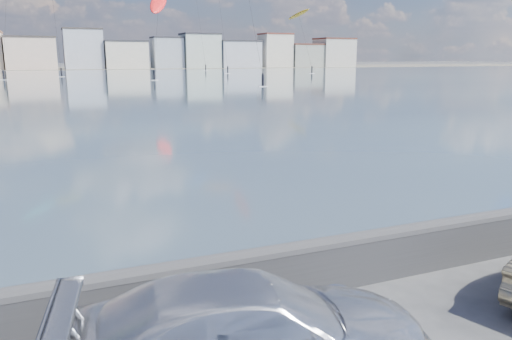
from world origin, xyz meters
The scene contains 7 objects.
bay_water centered at (0.00, 91.50, 0.01)m, with size 500.00×177.00×0.00m, color #314255.
far_shore_strip centered at (0.00, 200.00, 0.01)m, with size 500.00×60.00×0.00m, color #4C473D.
seawall centered at (0.00, 2.70, 0.58)m, with size 400.00×0.36×1.08m.
far_buildings centered at (1.31, 186.00, 6.03)m, with size 240.79×13.26×14.60m.
car_silver centered at (-0.46, 0.66, 0.75)m, with size 2.10×5.17×1.50m, color silver.
kitesurfer_0 centered at (63.77, 122.98, 15.55)m, with size 4.30×15.94×17.45m.
kitesurfer_1 centered at (20.20, 101.47, 15.05)m, with size 7.80×15.98×18.55m.
Camera 1 is at (-2.80, -5.05, 4.44)m, focal length 35.00 mm.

